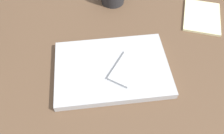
{
  "coord_description": "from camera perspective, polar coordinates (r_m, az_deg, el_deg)",
  "views": [
    {
      "loc": [
        -2.32,
        43.03,
        59.47
      ],
      "look_at": [
        -5.49,
        3.48,
        5.0
      ],
      "focal_mm": 36.63,
      "sensor_mm": 36.0,
      "label": 1
    }
  ],
  "objects": [
    {
      "name": "cell_phone_on_laptop",
      "position": [
        0.66,
        3.62,
        -0.39
      ],
      "size": [
        11.44,
        12.95,
        1.14
      ],
      "color": "silver",
      "rests_on": "laptop_closed"
    },
    {
      "name": "desk_surface",
      "position": [
        0.72,
        -4.56,
        0.31
      ],
      "size": [
        120.0,
        80.0,
        3.0
      ],
      "primitive_type": "cube",
      "color": "brown",
      "rests_on": "ground"
    },
    {
      "name": "laptop_closed",
      "position": [
        0.68,
        -0.0,
        -0.44
      ],
      "size": [
        34.41,
        24.29,
        2.24
      ],
      "primitive_type": "cube",
      "rotation": [
        0.0,
        0.0,
        0.04
      ],
      "color": "#B7BABC",
      "rests_on": "desk_surface"
    },
    {
      "name": "notepad",
      "position": [
        0.91,
        21.52,
        11.63
      ],
      "size": [
        17.31,
        20.14,
        0.8
      ],
      "primitive_type": "cube",
      "rotation": [
        0.0,
        0.0,
        -0.31
      ],
      "color": "#F2EDB2",
      "rests_on": "desk_surface"
    }
  ]
}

